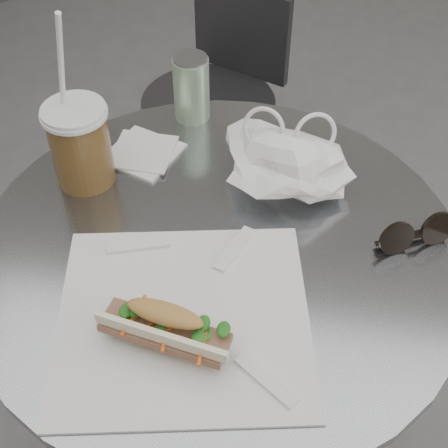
% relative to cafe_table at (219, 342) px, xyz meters
% --- Properties ---
extents(cafe_table, '(0.76, 0.76, 0.74)m').
position_rel_cafe_table_xyz_m(cafe_table, '(0.00, 0.00, 0.00)').
color(cafe_table, slate).
rests_on(cafe_table, ground).
extents(chair_far, '(0.39, 0.42, 0.71)m').
position_rel_cafe_table_xyz_m(chair_far, '(-0.16, 0.81, -0.15)').
color(chair_far, '#313134').
rests_on(chair_far, ground).
extents(sandwich_paper, '(0.41, 0.40, 0.00)m').
position_rel_cafe_table_xyz_m(sandwich_paper, '(-0.02, -0.15, 0.28)').
color(sandwich_paper, white).
rests_on(sandwich_paper, cafe_table).
extents(banh_mi, '(0.22, 0.12, 0.07)m').
position_rel_cafe_table_xyz_m(banh_mi, '(-0.03, -0.19, 0.31)').
color(banh_mi, '#BF8A48').
rests_on(banh_mi, sandwich_paper).
extents(iced_coffee, '(0.11, 0.11, 0.31)m').
position_rel_cafe_table_xyz_m(iced_coffee, '(-0.25, 0.11, 0.35)').
color(iced_coffee, brown).
rests_on(iced_coffee, cafe_table).
extents(sunglasses, '(0.12, 0.08, 0.06)m').
position_rel_cafe_table_xyz_m(sunglasses, '(0.30, 0.05, 0.30)').
color(sunglasses, black).
rests_on(sunglasses, cafe_table).
extents(plastic_bag, '(0.22, 0.17, 0.10)m').
position_rel_cafe_table_xyz_m(plastic_bag, '(0.09, 0.14, 0.32)').
color(plastic_bag, white).
rests_on(plastic_bag, cafe_table).
extents(napkin_stack, '(0.15, 0.15, 0.01)m').
position_rel_cafe_table_xyz_m(napkin_stack, '(-0.17, 0.19, 0.28)').
color(napkin_stack, white).
rests_on(napkin_stack, cafe_table).
extents(drink_can, '(0.07, 0.07, 0.13)m').
position_rel_cafe_table_xyz_m(drink_can, '(-0.11, 0.31, 0.34)').
color(drink_can, '#63AB66').
rests_on(drink_can, cafe_table).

